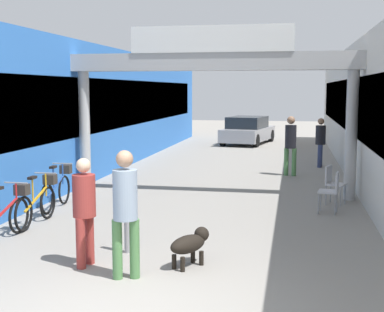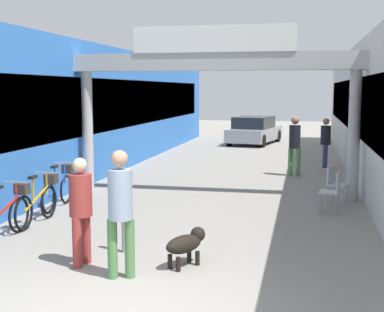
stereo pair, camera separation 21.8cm
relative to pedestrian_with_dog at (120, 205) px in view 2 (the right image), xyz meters
name	(u,v)px [view 2 (the right image)]	position (x,y,z in m)	size (l,w,h in m)	color
storefront_left	(78,110)	(-4.83, 9.53, 0.92)	(3.00, 26.00, 3.93)	blue
arcade_sign_gateway	(214,76)	(0.26, 6.17, 1.93)	(7.40, 0.47, 4.16)	#B2B2B2
pedestrian_with_dog	(120,205)	(0.00, 0.00, 0.00)	(0.43, 0.43, 1.81)	#4C7F47
pedestrian_companion	(81,205)	(-0.76, 0.39, -0.11)	(0.40, 0.40, 1.63)	#99332D
pedestrian_carrying_crate	(295,142)	(2.18, 9.57, 0.01)	(0.40, 0.40, 1.83)	#4C7F47
pedestrian_elderly_walking	(326,139)	(3.17, 11.63, -0.09)	(0.39, 0.40, 1.67)	navy
dog_on_leash	(187,243)	(0.79, 0.69, -0.70)	(0.63, 0.77, 0.56)	black
bicycle_red_second	(6,214)	(-2.66, 1.49, -0.61)	(0.46, 1.69, 0.98)	black
bicycle_orange_third	(39,201)	(-2.64, 2.64, -0.61)	(0.46, 1.69, 0.98)	black
bicycle_blue_farthest	(59,188)	(-2.88, 4.03, -0.61)	(0.46, 1.69, 0.98)	black
bollard_post_metal	(124,220)	(-0.35, 1.15, -0.51)	(0.10, 0.10, 1.05)	gray
cafe_chair_aluminium_nearer	(333,189)	(3.09, 4.61, -0.50)	(0.46, 0.46, 0.89)	gray
cafe_chair_aluminium_farther	(335,181)	(3.17, 5.59, -0.50)	(0.52, 0.52, 0.89)	gray
parked_car_silver	(254,131)	(0.08, 19.08, -0.40)	(2.48, 4.26, 1.33)	#99999E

